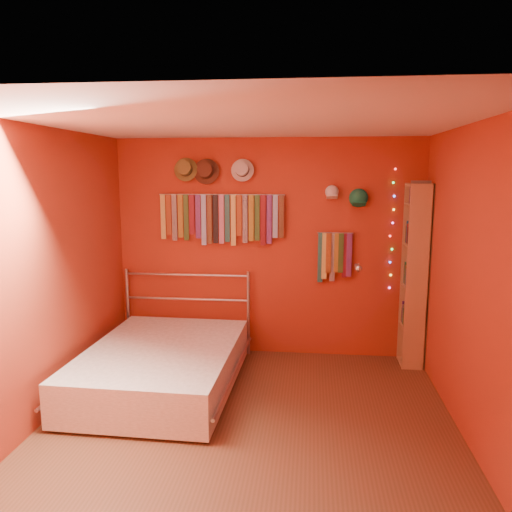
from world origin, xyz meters
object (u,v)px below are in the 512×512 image
(tie_rack, at_px, (222,217))
(bed, at_px, (162,366))
(reading_lamp, at_px, (358,268))
(bookshelf, at_px, (418,275))

(tie_rack, bearing_deg, bed, -111.37)
(reading_lamp, distance_m, bed, 2.30)
(reading_lamp, xyz_separation_m, bed, (-1.95, -0.87, -0.86))
(bed, bearing_deg, tie_rack, 69.94)
(tie_rack, distance_m, bookshelf, 2.27)
(reading_lamp, xyz_separation_m, bookshelf, (0.65, 0.04, -0.07))
(tie_rack, bearing_deg, reading_lamp, -7.14)
(tie_rack, xyz_separation_m, bed, (-0.42, -1.07, -1.38))
(reading_lamp, height_order, bookshelf, bookshelf)
(tie_rack, height_order, bed, tie_rack)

